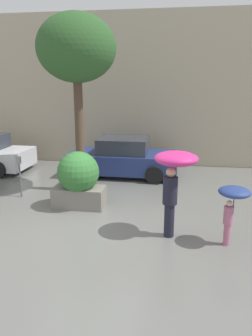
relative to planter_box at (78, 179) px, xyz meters
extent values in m
plane|color=slate|center=(0.60, -1.21, -0.79)|extent=(40.00, 40.00, 0.00)
cube|color=#B7A88E|center=(0.60, 5.29, 2.21)|extent=(18.00, 0.30, 6.00)
cube|color=gray|center=(0.00, 0.00, -0.51)|extent=(1.38, 0.68, 0.56)
sphere|color=#337033|center=(0.00, 0.00, 0.19)|extent=(1.13, 1.13, 1.13)
cylinder|color=#1E1E2D|center=(2.47, -1.42, -0.41)|extent=(0.22, 0.22, 0.76)
cylinder|color=#1E1E2D|center=(2.47, -1.42, 0.27)|extent=(0.32, 0.32, 0.60)
sphere|color=tan|center=(2.47, -1.42, 0.68)|extent=(0.21, 0.21, 0.21)
cylinder|color=#4C4C51|center=(2.58, -1.32, 0.63)|extent=(0.02, 0.02, 0.66)
ellipsoid|color=#E02D84|center=(2.58, -1.32, 0.96)|extent=(0.93, 0.93, 0.30)
cylinder|color=#B76684|center=(3.69, -1.64, -0.55)|extent=(0.14, 0.14, 0.48)
cylinder|color=#B76684|center=(3.69, -1.64, -0.12)|extent=(0.20, 0.20, 0.38)
sphere|color=beige|center=(3.69, -1.64, 0.13)|extent=(0.13, 0.13, 0.13)
cylinder|color=#4C4C51|center=(3.77, -1.62, 0.13)|extent=(0.02, 0.02, 0.48)
ellipsoid|color=navy|center=(3.77, -1.62, 0.37)|extent=(0.65, 0.65, 0.21)
cube|color=navy|center=(0.69, 3.35, -0.29)|extent=(3.92, 1.85, 0.68)
cube|color=#2D333D|center=(0.69, 3.35, 0.32)|extent=(1.77, 1.55, 0.55)
cylinder|color=black|center=(-0.53, 2.47, -0.49)|extent=(0.61, 0.23, 0.61)
cylinder|color=black|center=(-0.50, 4.27, -0.49)|extent=(0.61, 0.23, 0.61)
cylinder|color=black|center=(1.89, 2.43, -0.49)|extent=(0.61, 0.23, 0.61)
cylinder|color=black|center=(1.91, 4.24, -0.49)|extent=(0.61, 0.23, 0.61)
cylinder|color=black|center=(-3.66, 4.09, -0.49)|extent=(0.61, 0.23, 0.61)
cylinder|color=brown|center=(-0.35, 1.39, 1.03)|extent=(0.26, 0.26, 3.64)
ellipsoid|color=#2D5628|center=(-0.35, 1.39, 3.48)|extent=(2.29, 2.29, 1.94)
cylinder|color=#595B60|center=(-1.95, 0.54, -0.28)|extent=(0.05, 0.05, 1.02)
cylinder|color=gray|center=(-1.95, 0.54, 0.33)|extent=(0.14, 0.14, 0.20)
camera|label=1|loc=(2.55, -8.16, 2.52)|focal=35.00mm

